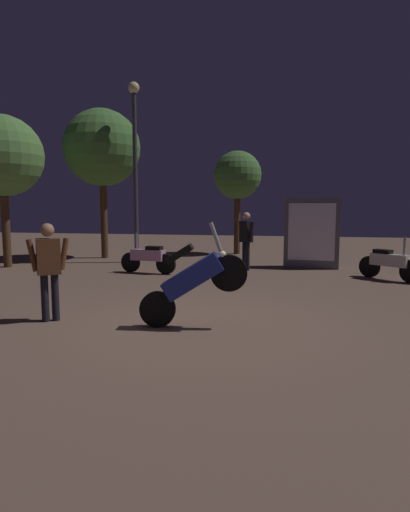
% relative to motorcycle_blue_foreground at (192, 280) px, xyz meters
% --- Properties ---
extents(ground_plane, '(40.00, 40.00, 0.00)m').
position_rel_motorcycle_blue_foreground_xyz_m(ground_plane, '(-0.02, 0.22, -0.74)').
color(ground_plane, brown).
extents(motorcycle_blue_foreground, '(1.66, 0.40, 1.63)m').
position_rel_motorcycle_blue_foreground_xyz_m(motorcycle_blue_foreground, '(0.00, 0.00, 0.00)').
color(motorcycle_blue_foreground, black).
rests_on(motorcycle_blue_foreground, ground_plane).
extents(motorcycle_white_parked_left, '(1.33, 1.16, 1.11)m').
position_rel_motorcycle_blue_foreground_xyz_m(motorcycle_white_parked_left, '(3.96, 5.11, -0.31)').
color(motorcycle_white_parked_left, black).
rests_on(motorcycle_white_parked_left, ground_plane).
extents(motorcycle_pink_parked_right, '(1.65, 0.46, 1.11)m').
position_rel_motorcycle_blue_foreground_xyz_m(motorcycle_pink_parked_right, '(-2.37, 5.03, -0.31)').
color(motorcycle_pink_parked_right, black).
rests_on(motorcycle_pink_parked_right, ground_plane).
extents(person_rider_beside, '(0.59, 0.45, 1.60)m').
position_rel_motorcycle_blue_foreground_xyz_m(person_rider_beside, '(-2.36, -0.05, 0.20)').
color(person_rider_beside, black).
rests_on(person_rider_beside, ground_plane).
extents(person_bystander_far, '(0.52, 0.55, 1.68)m').
position_rel_motorcycle_blue_foreground_xyz_m(person_bystander_far, '(0.24, 6.12, 0.26)').
color(person_bystander_far, black).
rests_on(person_bystander_far, ground_plane).
extents(streetlamp_near, '(0.36, 0.36, 5.74)m').
position_rel_motorcycle_blue_foreground_xyz_m(streetlamp_near, '(-3.46, 7.16, 2.84)').
color(streetlamp_near, '#38383D').
rests_on(streetlamp_near, ground_plane).
extents(tree_left_bg, '(1.82, 1.82, 3.92)m').
position_rel_motorcycle_blue_foreground_xyz_m(tree_left_bg, '(-0.50, 10.27, 2.23)').
color(tree_left_bg, '#4C331E').
rests_on(tree_left_bg, ground_plane).
extents(tree_center_bg, '(2.40, 2.40, 4.53)m').
position_rel_motorcycle_blue_foreground_xyz_m(tree_center_bg, '(-6.96, 5.38, 2.57)').
color(tree_center_bg, '#4C331E').
rests_on(tree_center_bg, ground_plane).
extents(tree_right_bg, '(2.66, 2.66, 5.19)m').
position_rel_motorcycle_blue_foreground_xyz_m(tree_right_bg, '(-5.00, 8.10, 3.10)').
color(tree_right_bg, '#4C331E').
rests_on(tree_right_bg, ground_plane).
extents(kiosk_billboard, '(1.63, 0.64, 2.10)m').
position_rel_motorcycle_blue_foreground_xyz_m(kiosk_billboard, '(2.12, 6.96, 0.31)').
color(kiosk_billboard, '#595960').
rests_on(kiosk_billboard, ground_plane).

